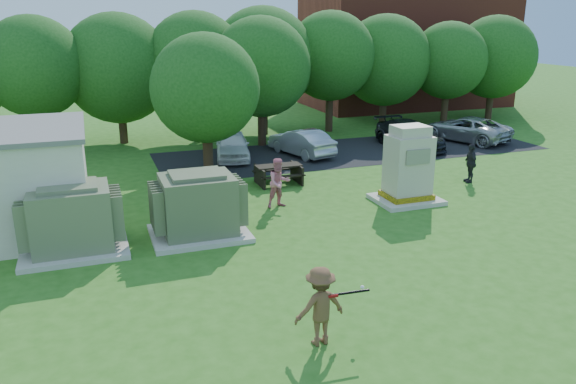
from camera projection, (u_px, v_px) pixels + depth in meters
name	position (u px, v px, depth m)	size (l,w,h in m)	color
ground	(340.00, 282.00, 14.63)	(120.00, 120.00, 0.00)	#2D6619
brick_building	(406.00, 53.00, 43.52)	(15.00, 8.00, 8.00)	maroon
parking_strip	(353.00, 151.00, 29.02)	(20.00, 6.00, 0.01)	#232326
transformer_left	(72.00, 220.00, 16.28)	(3.00, 2.40, 2.07)	beige
transformer_right	(198.00, 207.00, 17.48)	(3.00, 2.40, 2.07)	beige
generator_cabinet	(408.00, 169.00, 20.70)	(2.37, 1.94, 2.88)	beige
picnic_table	(279.00, 172.00, 23.18)	(1.88, 1.41, 0.80)	black
batter	(320.00, 306.00, 11.65)	(1.12, 0.64, 1.74)	brown
person_at_picnic	(279.00, 183.00, 20.21)	(0.88, 0.69, 1.82)	#D97286
person_walking_right	(470.00, 163.00, 23.34)	(0.96, 0.40, 1.64)	#242329
car_white	(232.00, 145.00, 27.30)	(1.57, 3.89, 1.33)	white
car_silver_a	(301.00, 142.00, 28.02)	(1.40, 4.02, 1.32)	silver
car_dark	(409.00, 135.00, 29.63)	(1.96, 4.83, 1.40)	black
car_silver_b	(466.00, 129.00, 31.29)	(2.26, 4.91, 1.36)	#ABABAF
batting_equipment	(349.00, 292.00, 11.70)	(1.03, 0.46, 0.21)	black
tree_row	(228.00, 65.00, 30.59)	(41.30, 13.30, 7.30)	#47301E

